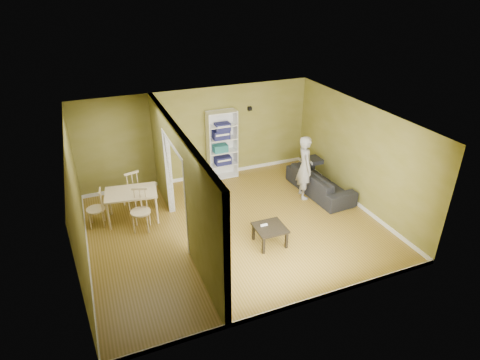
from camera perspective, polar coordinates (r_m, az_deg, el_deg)
name	(u,v)px	position (r m, az deg, el deg)	size (l,w,h in m)	color
room_shell	(235,177)	(8.74, -0.72, 0.38)	(6.50, 6.50, 6.50)	olive
partition	(181,187)	(8.43, -8.34, -1.01)	(0.22, 5.50, 2.60)	olive
wall_speaker	(250,109)	(11.36, 1.39, 10.11)	(0.10, 0.10, 0.10)	black
sofa	(320,179)	(10.84, 11.34, 0.14)	(0.91, 2.13, 0.81)	#2D2D34
person	(305,162)	(10.32, 9.26, 2.52)	(0.56, 0.72, 1.98)	slate
bookshelf	(221,145)	(11.29, -2.65, 5.05)	(0.83, 0.36, 1.97)	white
paper_box_navy_a	(223,160)	(11.43, -2.48, 2.86)	(0.45, 0.29, 0.23)	navy
paper_box_teal	(220,148)	(11.26, -2.82, 4.54)	(0.40, 0.26, 0.20)	#108788
paper_box_navy_b	(221,135)	(11.12, -2.73, 6.47)	(0.46, 0.30, 0.23)	navy
paper_box_navy_c	(222,128)	(11.06, -2.53, 7.47)	(0.41, 0.27, 0.21)	navy
coffee_table	(270,230)	(8.69, 4.29, -7.05)	(0.64, 0.64, 0.43)	#2E261A
game_controller	(264,225)	(8.68, 3.42, -6.41)	(0.15, 0.04, 0.03)	white
dining_table	(131,195)	(9.70, -15.23, -2.04)	(1.18, 0.79, 0.74)	beige
chair_left	(95,208)	(9.81, -19.89, -3.80)	(0.42, 0.42, 0.92)	#D3B18C
chair_near	(140,211)	(9.34, -13.99, -4.26)	(0.46, 0.46, 0.99)	#DABD7B
chair_far	(131,188)	(10.33, -15.29, -1.09)	(0.47, 0.47, 1.03)	#D9AE77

